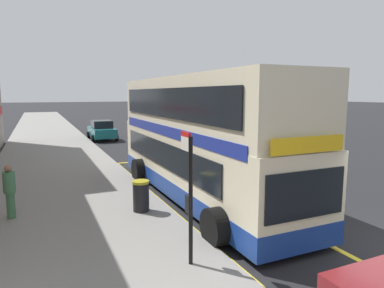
# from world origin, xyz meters

# --- Properties ---
(ground_plane) EXTENTS (260.00, 260.00, 0.00)m
(ground_plane) POSITION_xyz_m (0.00, 32.00, 0.00)
(ground_plane) COLOR black
(pavement_near) EXTENTS (6.00, 76.00, 0.14)m
(pavement_near) POSITION_xyz_m (-7.00, 32.00, 0.07)
(pavement_near) COLOR gray
(pavement_near) RESTS_ON ground
(double_decker_bus) EXTENTS (3.24, 11.15, 4.40)m
(double_decker_bus) POSITION_xyz_m (-2.46, 6.22, 2.07)
(double_decker_bus) COLOR beige
(double_decker_bus) RESTS_ON ground
(bus_bay_markings) EXTENTS (2.87, 14.25, 0.01)m
(bus_bay_markings) POSITION_xyz_m (-2.56, 6.54, 0.01)
(bus_bay_markings) COLOR yellow
(bus_bay_markings) RESTS_ON ground
(bus_stop_sign) EXTENTS (0.09, 0.51, 2.87)m
(bus_stop_sign) POSITION_xyz_m (-4.90, 1.51, 1.81)
(bus_stop_sign) COLOR black
(bus_stop_sign) RESTS_ON pavement_near
(parked_car_teal_behind) EXTENTS (2.09, 4.20, 1.62)m
(parked_car_teal_behind) POSITION_xyz_m (-2.92, 23.88, 0.80)
(parked_car_teal_behind) COLOR #196066
(parked_car_teal_behind) RESTS_ON ground
(pedestrian_waiting_near_sign) EXTENTS (0.34, 0.34, 1.62)m
(pedestrian_waiting_near_sign) POSITION_xyz_m (-8.63, 6.16, 1.02)
(pedestrian_waiting_near_sign) COLOR #3F724C
(pedestrian_waiting_near_sign) RESTS_ON pavement_near
(litter_bin) EXTENTS (0.53, 0.53, 0.98)m
(litter_bin) POSITION_xyz_m (-4.94, 5.18, 0.63)
(litter_bin) COLOR black
(litter_bin) RESTS_ON pavement_near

